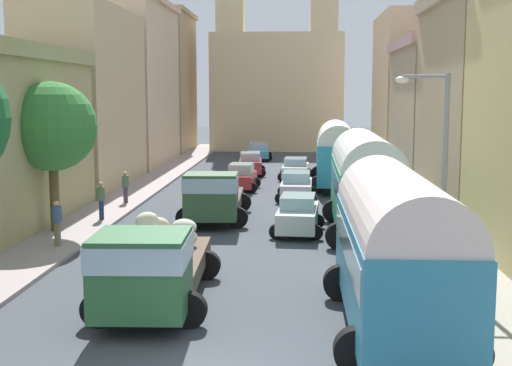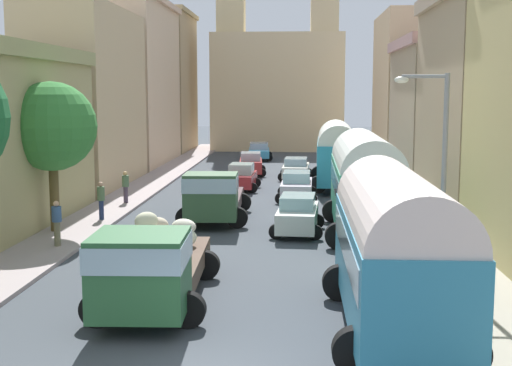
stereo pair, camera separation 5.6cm
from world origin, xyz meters
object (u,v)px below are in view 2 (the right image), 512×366
(car_3, at_px, (298,214))
(pedestrian_0, at_px, (57,222))
(pedestrian_2, at_px, (126,186))
(parked_bus_2, at_px, (337,151))
(cargo_truck_1, at_px, (214,196))
(parked_bus_1, at_px, (365,179))
(pedestrian_1, at_px, (101,199))
(car_2, at_px, (259,151))
(cargo_truck_0, at_px, (152,264))
(car_0, at_px, (242,177))
(car_1, at_px, (251,164))
(parked_bus_0, at_px, (395,244))
(car_4, at_px, (297,186))
(car_5, at_px, (296,168))
(streetlamp_near, at_px, (437,158))

(car_3, bearing_deg, pedestrian_0, -158.52)
(pedestrian_0, bearing_deg, pedestrian_2, 89.76)
(parked_bus_2, height_order, cargo_truck_1, parked_bus_2)
(parked_bus_1, relative_size, pedestrian_1, 4.70)
(parked_bus_2, relative_size, car_2, 2.01)
(cargo_truck_0, distance_m, car_0, 22.78)
(car_0, bearing_deg, pedestrian_2, -133.18)
(car_1, relative_size, pedestrian_1, 2.18)
(car_1, bearing_deg, parked_bus_0, -79.94)
(car_0, bearing_deg, parked_bus_2, 15.86)
(car_3, xyz_separation_m, car_4, (-0.05, 8.66, -0.01))
(car_5, height_order, pedestrian_1, pedestrian_1)
(parked_bus_2, bearing_deg, car_2, 108.59)
(car_0, relative_size, car_4, 0.92)
(pedestrian_1, bearing_deg, parked_bus_0, -50.65)
(car_1, bearing_deg, parked_bus_1, -73.34)
(car_5, relative_size, pedestrian_2, 2.34)
(parked_bus_1, xyz_separation_m, pedestrian_1, (-11.46, 1.95, -1.23))
(parked_bus_2, bearing_deg, car_1, 134.23)
(car_2, distance_m, car_4, 22.58)
(car_2, relative_size, car_5, 1.04)
(car_0, distance_m, pedestrian_0, 16.88)
(pedestrian_2, relative_size, streetlamp_near, 0.28)
(car_4, bearing_deg, cargo_truck_0, -101.40)
(car_5, bearing_deg, pedestrian_1, -118.49)
(car_1, distance_m, pedestrian_1, 18.88)
(streetlamp_near, bearing_deg, car_1, 105.76)
(cargo_truck_1, height_order, car_2, cargo_truck_1)
(cargo_truck_0, height_order, car_1, cargo_truck_0)
(car_1, bearing_deg, cargo_truck_1, -91.41)
(car_1, relative_size, car_5, 0.97)
(parked_bus_1, height_order, car_4, parked_bus_1)
(car_1, relative_size, car_3, 1.01)
(cargo_truck_1, bearing_deg, streetlamp_near, -48.18)
(parked_bus_2, distance_m, pedestrian_0, 20.89)
(cargo_truck_1, height_order, car_1, cargo_truck_1)
(car_1, relative_size, pedestrian_2, 2.28)
(parked_bus_0, distance_m, cargo_truck_0, 6.41)
(car_4, height_order, pedestrian_2, pedestrian_2)
(cargo_truck_1, bearing_deg, pedestrian_2, 139.13)
(cargo_truck_1, distance_m, car_0, 10.33)
(cargo_truck_0, xyz_separation_m, pedestrian_2, (-4.96, 16.89, -0.26))
(pedestrian_2, bearing_deg, streetlamp_near, -45.54)
(pedestrian_1, bearing_deg, car_3, -11.67)
(streetlamp_near, bearing_deg, parked_bus_1, 102.97)
(pedestrian_0, bearing_deg, car_2, 80.83)
(pedestrian_2, xyz_separation_m, streetlamp_near, (13.08, -13.33, 2.79))
(car_1, bearing_deg, cargo_truck_0, -91.13)
(car_3, bearing_deg, streetlamp_near, -57.99)
(car_3, distance_m, pedestrian_0, 9.56)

